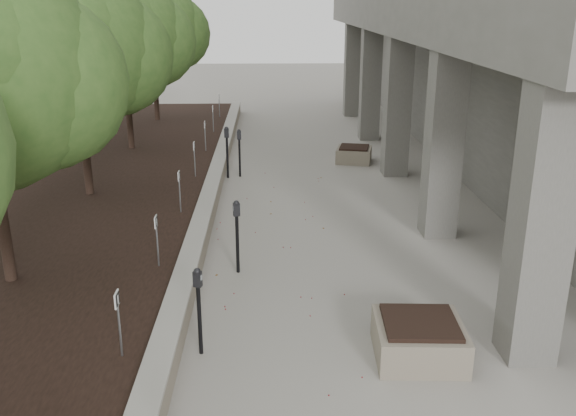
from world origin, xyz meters
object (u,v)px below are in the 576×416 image
object	(u,v)px
crabapple_tree_4	(125,62)
planter_back	(354,154)
parking_meter_2	(199,312)
crabapple_tree_5	(153,50)
crabapple_tree_3	(78,83)
parking_meter_4	(227,152)
parking_meter_5	(240,153)
planter_front	(419,338)
parking_meter_3	(237,237)

from	to	relation	value
crabapple_tree_4	planter_back	world-z (taller)	crabapple_tree_4
parking_meter_2	crabapple_tree_5	bearing A→B (deg)	117.50
crabapple_tree_3	crabapple_tree_5	bearing A→B (deg)	90.00
crabapple_tree_3	parking_meter_4	bearing A→B (deg)	40.19
parking_meter_5	crabapple_tree_5	bearing A→B (deg)	115.53
parking_meter_5	planter_front	distance (m)	10.33
parking_meter_4	planter_front	bearing A→B (deg)	-64.93
parking_meter_4	planter_front	xyz separation A→B (m)	(3.38, -9.75, -0.47)
crabapple_tree_4	parking_meter_4	size ratio (longest dim) A/B	3.57
parking_meter_5	parking_meter_3	bearing A→B (deg)	-89.18
crabapple_tree_4	parking_meter_4	distance (m)	4.60
crabapple_tree_3	planter_back	world-z (taller)	crabapple_tree_3
parking_meter_3	parking_meter_4	distance (m)	6.71
parking_meter_2	parking_meter_5	world-z (taller)	parking_meter_5
crabapple_tree_4	parking_meter_2	xyz separation A→B (m)	(3.43, -11.82, -2.43)
parking_meter_4	crabapple_tree_4	bearing A→B (deg)	151.21
crabapple_tree_4	crabapple_tree_5	size ratio (longest dim) A/B	1.00
crabapple_tree_3	parking_meter_2	size ratio (longest dim) A/B	3.94
parking_meter_5	parking_meter_2	bearing A→B (deg)	-92.28
parking_meter_3	parking_meter_5	xyz separation A→B (m)	(-0.25, 6.81, -0.02)
crabapple_tree_3	crabapple_tree_5	distance (m)	10.00
crabapple_tree_3	planter_front	distance (m)	10.05
planter_front	parking_meter_5	bearing A→B (deg)	107.05
parking_meter_2	parking_meter_3	size ratio (longest dim) A/B	0.95
parking_meter_5	planter_back	distance (m)	3.99
crabapple_tree_3	parking_meter_5	bearing A→B (deg)	38.56
parking_meter_4	planter_back	size ratio (longest dim) A/B	1.41
parking_meter_4	crabapple_tree_3	bearing A→B (deg)	-133.86
planter_front	planter_back	bearing A→B (deg)	87.15
crabapple_tree_4	planter_back	bearing A→B (deg)	-3.71
crabapple_tree_3	planter_front	size ratio (longest dim) A/B	4.31
parking_meter_4	parking_meter_5	distance (m)	0.38
crabapple_tree_3	parking_meter_3	world-z (taller)	crabapple_tree_3
parking_meter_4	planter_back	distance (m)	4.37
parking_meter_2	parking_meter_5	distance (m)	9.69
parking_meter_4	planter_front	size ratio (longest dim) A/B	1.21
parking_meter_3	planter_front	distance (m)	4.15
parking_meter_4	planter_front	distance (m)	10.33
crabapple_tree_4	parking_meter_5	xyz separation A→B (m)	(3.60, -2.13, -2.41)
crabapple_tree_4	parking_meter_3	bearing A→B (deg)	-66.70
crabapple_tree_4	parking_meter_4	xyz separation A→B (m)	(3.25, -2.25, -2.36)
crabapple_tree_4	parking_meter_3	distance (m)	10.03
parking_meter_5	parking_meter_4	bearing A→B (deg)	-161.70
parking_meter_3	planter_back	world-z (taller)	parking_meter_3
parking_meter_3	crabapple_tree_4	bearing A→B (deg)	99.10
planter_back	crabapple_tree_5	bearing A→B (deg)	142.80
parking_meter_2	parking_meter_5	bearing A→B (deg)	104.96
crabapple_tree_3	parking_meter_5	distance (m)	5.20
crabapple_tree_3	parking_meter_4	xyz separation A→B (m)	(3.25, 2.75, -2.36)
crabapple_tree_4	parking_meter_4	bearing A→B (deg)	-34.74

